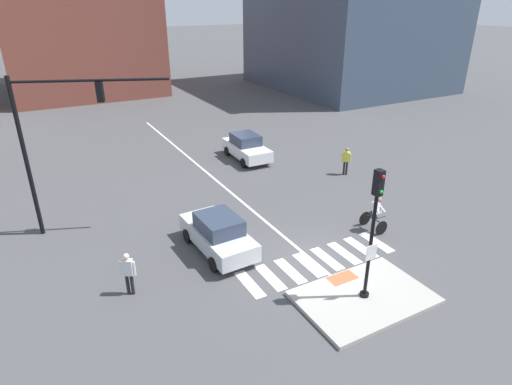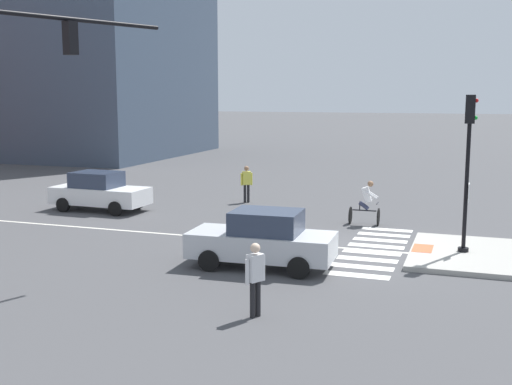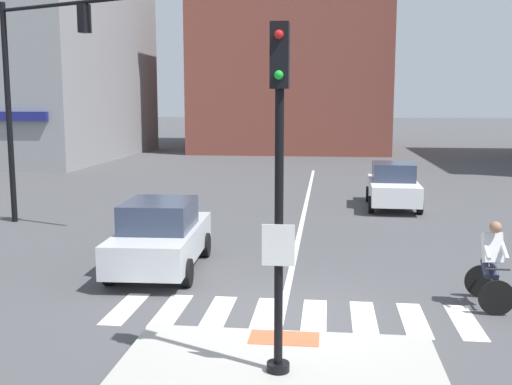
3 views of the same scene
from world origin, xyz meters
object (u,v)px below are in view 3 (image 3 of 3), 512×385
Objects in this scene: traffic_light_mast at (34,77)px; cyclist at (491,262)px; signal_pole at (279,168)px; car_silver_westbound_near at (161,236)px; car_white_eastbound_far at (393,186)px.

cyclist is (12.04, -6.46, -3.73)m from traffic_light_mast.
traffic_light_mast is (-8.32, 10.03, 1.62)m from signal_pole.
cyclist is (6.86, -1.80, 0.06)m from car_silver_westbound_near.
traffic_light_mast is 4.11× the size of cyclist.
signal_pole reaches higher than car_white_eastbound_far.
cyclist is at bearing -28.21° from traffic_light_mast.
car_silver_westbound_near is (-6.19, -9.34, 0.00)m from car_white_eastbound_far.
signal_pole is 1.13× the size of car_white_eastbound_far.
traffic_light_mast reaches higher than signal_pole.
car_white_eastbound_far and car_silver_westbound_near have the same top height.
car_white_eastbound_far is 11.16m from cyclist.
car_white_eastbound_far is at bearing 22.39° from traffic_light_mast.
car_silver_westbound_near is 2.48× the size of cyclist.
signal_pole is 13.13m from traffic_light_mast.
traffic_light_mast reaches higher than car_white_eastbound_far.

